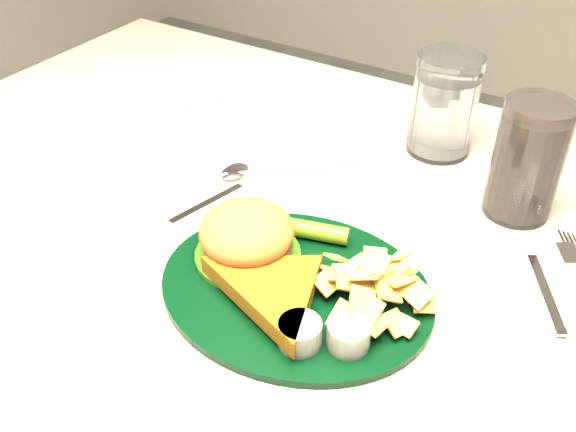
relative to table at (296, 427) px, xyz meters
The scene contains 8 objects.
table is the anchor object (origin of this frame).
dinner_plate 0.42m from the table, 60.81° to the right, with size 0.27×0.23×0.06m, color black, non-canonical shape.
water_glass 0.51m from the table, 73.77° to the left, with size 0.08×0.08×0.13m, color silver.
cola_glass 0.51m from the table, 38.54° to the left, with size 0.08×0.08×0.14m, color black.
fork_napkin 0.46m from the table, ahead, with size 0.11×0.15×0.01m, color white, non-canonical shape.
spoon 0.40m from the table, 168.64° to the right, with size 0.04×0.14×0.01m, color silver, non-canonical shape.
ramekin 0.50m from the table, 148.08° to the left, with size 0.04×0.04×0.03m, color white.
wrapped_straw 0.39m from the table, 128.90° to the left, with size 0.20×0.07×0.01m, color white, non-canonical shape.
Camera 1 is at (0.29, -0.49, 1.19)m, focal length 40.00 mm.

